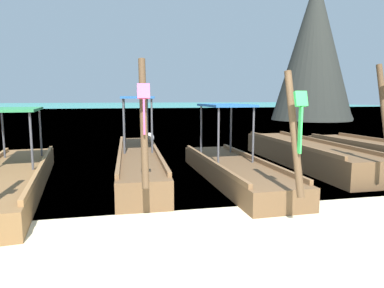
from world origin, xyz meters
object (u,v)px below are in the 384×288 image
(karst_rock, at_px, (316,52))
(mooring_buoy_near, at_px, (149,138))
(longtail_boat_pink_ribbon, at_px, (138,160))
(longtail_boat_yellow_ribbon, at_px, (12,177))
(longtail_boat_green_ribbon, at_px, (234,168))
(longtail_boat_orange_ribbon, at_px, (305,154))

(karst_rock, xyz_separation_m, mooring_buoy_near, (-15.80, -12.89, -5.68))
(longtail_boat_pink_ribbon, bearing_deg, longtail_boat_yellow_ribbon, -157.19)
(longtail_boat_pink_ribbon, xyz_separation_m, longtail_boat_green_ribbon, (2.23, -1.34, -0.05))
(mooring_buoy_near, bearing_deg, longtail_boat_pink_ribbon, -97.58)
(mooring_buoy_near, bearing_deg, longtail_boat_orange_ribbon, -54.29)
(longtail_boat_yellow_ribbon, distance_m, karst_rock, 28.35)
(longtail_boat_yellow_ribbon, relative_size, karst_rock, 0.54)
(longtail_boat_green_ribbon, height_order, mooring_buoy_near, longtail_boat_green_ribbon)
(karst_rock, distance_m, mooring_buoy_near, 21.16)
(longtail_boat_pink_ribbon, distance_m, longtail_boat_orange_ribbon, 4.95)
(longtail_boat_orange_ribbon, distance_m, karst_rock, 22.71)
(longtail_boat_green_ribbon, relative_size, mooring_buoy_near, 11.96)
(longtail_boat_yellow_ribbon, relative_size, longtail_boat_orange_ribbon, 1.06)
(longtail_boat_pink_ribbon, distance_m, mooring_buoy_near, 5.89)
(longtail_boat_pink_ribbon, xyz_separation_m, karst_rock, (16.57, 18.72, 5.57))
(longtail_boat_yellow_ribbon, height_order, longtail_boat_orange_ribbon, longtail_boat_yellow_ribbon)
(longtail_boat_pink_ribbon, xyz_separation_m, mooring_buoy_near, (0.78, 5.84, -0.11))
(karst_rock, height_order, mooring_buoy_near, karst_rock)
(longtail_boat_yellow_ribbon, height_order, mooring_buoy_near, longtail_boat_yellow_ribbon)
(longtail_boat_green_ribbon, distance_m, karst_rock, 25.29)
(longtail_boat_green_ribbon, height_order, longtail_boat_orange_ribbon, longtail_boat_orange_ribbon)
(karst_rock, bearing_deg, longtail_boat_green_ribbon, -125.56)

